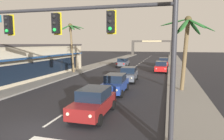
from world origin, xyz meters
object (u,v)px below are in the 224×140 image
traffic_signal_mast (90,33)px  sedan_parked_nearest_kerb (163,62)px  storefront_strip_left (18,61)px  sedan_lead_at_stop_bar (94,102)px  palm_right_second (187,38)px  sedan_fifth_in_queue (129,74)px  town_gateway_arch (152,45)px  sedan_third_in_queue (115,84)px  sedan_oncoming_far (123,62)px  palm_left_second (71,36)px  sedan_parked_mid_kerb (161,67)px

traffic_signal_mast → sedan_parked_nearest_kerb: size_ratio=2.41×
sedan_parked_nearest_kerb → storefront_strip_left: storefront_strip_left is taller
traffic_signal_mast → sedan_lead_at_stop_bar: 4.90m
traffic_signal_mast → palm_right_second: palm_right_second is taller
sedan_fifth_in_queue → town_gateway_arch: town_gateway_arch is taller
sedan_third_in_queue → sedan_oncoming_far: (-3.89, 20.88, 0.00)m
storefront_strip_left → town_gateway_arch: 58.09m
traffic_signal_mast → sedan_third_in_queue: (-1.08, 8.70, -3.98)m
sedan_oncoming_far → town_gateway_arch: 40.34m
traffic_signal_mast → sedan_fifth_in_queue: (-1.01, 14.69, -3.98)m
sedan_oncoming_far → sedan_parked_nearest_kerb: 7.98m
palm_left_second → town_gateway_arch: palm_left_second is taller
sedan_parked_nearest_kerb → palm_right_second: bearing=-83.5°
sedan_third_in_queue → sedan_parked_mid_kerb: (3.44, 15.24, 0.00)m
sedan_fifth_in_queue → sedan_oncoming_far: bearing=104.9°
sedan_lead_at_stop_bar → town_gateway_arch: 67.14m
sedan_oncoming_far → sedan_parked_mid_kerb: (7.34, -5.64, 0.00)m
traffic_signal_mast → storefront_strip_left: bearing=138.9°
sedan_third_in_queue → town_gateway_arch: (-1.72, 61.06, 2.95)m
sedan_oncoming_far → palm_right_second: bearing=-62.0°
sedan_parked_mid_kerb → sedan_oncoming_far: bearing=142.4°
sedan_third_in_queue → sedan_fifth_in_queue: 5.99m
sedan_oncoming_far → town_gateway_arch: town_gateway_arch is taller
sedan_lead_at_stop_bar → sedan_fifth_in_queue: bearing=90.6°
palm_left_second → storefront_strip_left: size_ratio=0.32×
sedan_third_in_queue → sedan_parked_nearest_kerb: bearing=81.4°
sedan_parked_nearest_kerb → sedan_third_in_queue: bearing=-98.6°
sedan_fifth_in_queue → sedan_parked_nearest_kerb: (3.50, 17.70, 0.00)m
traffic_signal_mast → sedan_third_in_queue: 9.63m
traffic_signal_mast → sedan_oncoming_far: traffic_signal_mast is taller
sedan_lead_at_stop_bar → sedan_parked_mid_kerb: (3.25, 21.22, 0.00)m
traffic_signal_mast → sedan_parked_nearest_kerb: (2.49, 32.39, -3.98)m
sedan_parked_mid_kerb → town_gateway_arch: (-5.17, 45.82, 2.95)m
sedan_oncoming_far → storefront_strip_left: (-9.86, -16.63, 1.32)m
traffic_signal_mast → sedan_oncoming_far: 30.26m
town_gateway_arch → sedan_parked_mid_kerb: bearing=-83.6°
sedan_oncoming_far → traffic_signal_mast: bearing=-80.4°
sedan_fifth_in_queue → traffic_signal_mast: bearing=-86.1°
palm_right_second → palm_left_second: bearing=151.4°
sedan_fifth_in_queue → palm_right_second: palm_right_second is taller
sedan_parked_mid_kerb → sedan_lead_at_stop_bar: bearing=-98.7°
sedan_parked_mid_kerb → palm_right_second: 13.83m
palm_left_second → palm_right_second: (15.53, -8.45, -0.61)m
sedan_fifth_in_queue → sedan_parked_nearest_kerb: 18.04m
sedan_fifth_in_queue → town_gateway_arch: (-1.80, 55.07, 2.95)m
sedan_oncoming_far → storefront_strip_left: 19.38m
sedan_lead_at_stop_bar → storefront_strip_left: bearing=143.7°
sedan_third_in_queue → palm_left_second: size_ratio=0.61×
sedan_third_in_queue → town_gateway_arch: size_ratio=0.30×
sedan_fifth_in_queue → storefront_strip_left: storefront_strip_left is taller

